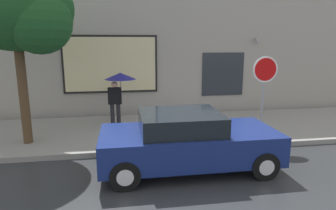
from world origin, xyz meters
name	(u,v)px	position (x,y,z in m)	size (l,w,h in m)	color
ground_plane	(176,169)	(0.00, 0.00, 0.00)	(60.00, 60.00, 0.00)	#282B2D
sidewalk	(160,130)	(0.00, 3.00, 0.07)	(20.00, 4.00, 0.15)	gray
building_facade	(151,30)	(-0.01, 5.50, 3.48)	(20.00, 0.67, 7.00)	#9E998E
parked_car	(187,141)	(0.27, 0.01, 0.70)	(4.16, 1.96, 1.40)	navy
fire_hydrant	(183,125)	(0.62, 2.05, 0.51)	(0.30, 0.44, 0.74)	red
pedestrian_with_umbrella	(119,83)	(-1.33, 3.48, 1.65)	(1.05, 1.05, 1.86)	black
street_tree	(19,11)	(-3.83, 2.06, 3.81)	(3.06, 2.60, 4.90)	#4C3823
stop_sign	(264,81)	(2.89, 1.45, 1.89)	(0.76, 0.10, 2.47)	gray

